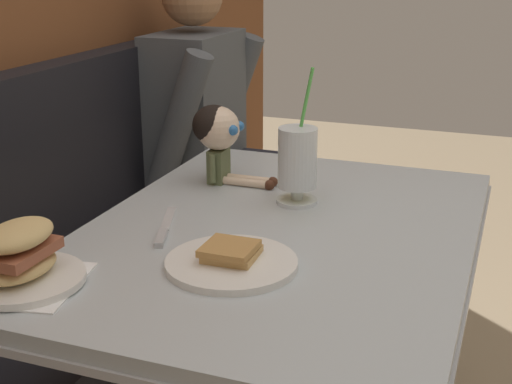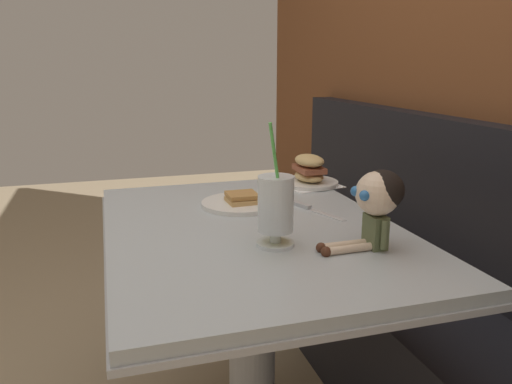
{
  "view_description": "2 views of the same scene",
  "coord_description": "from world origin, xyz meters",
  "px_view_note": "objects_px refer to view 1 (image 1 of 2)",
  "views": [
    {
      "loc": [
        -1.34,
        -0.27,
        1.31
      ],
      "look_at": [
        -0.01,
        0.23,
        0.82
      ],
      "focal_mm": 50.2,
      "sensor_mm": 36.0,
      "label": 1
    },
    {
      "loc": [
        1.31,
        -0.2,
        1.19
      ],
      "look_at": [
        0.02,
        0.19,
        0.84
      ],
      "focal_mm": 35.42,
      "sensor_mm": 36.0,
      "label": 2
    }
  ],
  "objects_px": {
    "butter_knife": "(163,232)",
    "seated_doll": "(218,132)",
    "toast_plate": "(231,261)",
    "sandwich_plate": "(21,260)",
    "diner_patron": "(206,116)",
    "milkshake_glass": "(297,161)"
  },
  "relations": [
    {
      "from": "diner_patron",
      "to": "seated_doll",
      "type": "bearing_deg",
      "value": -153.13
    },
    {
      "from": "butter_knife",
      "to": "milkshake_glass",
      "type": "bearing_deg",
      "value": -36.05
    },
    {
      "from": "toast_plate",
      "to": "butter_knife",
      "type": "xyz_separation_m",
      "value": [
        0.1,
        0.19,
        -0.01
      ]
    },
    {
      "from": "sandwich_plate",
      "to": "seated_doll",
      "type": "relative_size",
      "value": 1.08
    },
    {
      "from": "milkshake_glass",
      "to": "sandwich_plate",
      "type": "bearing_deg",
      "value": 150.16
    },
    {
      "from": "seated_doll",
      "to": "diner_patron",
      "type": "relative_size",
      "value": 0.27
    },
    {
      "from": "butter_knife",
      "to": "seated_doll",
      "type": "relative_size",
      "value": 1.04
    },
    {
      "from": "sandwich_plate",
      "to": "diner_patron",
      "type": "bearing_deg",
      "value": 10.26
    },
    {
      "from": "milkshake_glass",
      "to": "butter_knife",
      "type": "xyz_separation_m",
      "value": [
        -0.28,
        0.2,
        -0.1
      ]
    },
    {
      "from": "seated_doll",
      "to": "diner_patron",
      "type": "height_order",
      "value": "diner_patron"
    },
    {
      "from": "sandwich_plate",
      "to": "butter_knife",
      "type": "height_order",
      "value": "sandwich_plate"
    },
    {
      "from": "toast_plate",
      "to": "sandwich_plate",
      "type": "relative_size",
      "value": 1.06
    },
    {
      "from": "toast_plate",
      "to": "diner_patron",
      "type": "relative_size",
      "value": 0.31
    },
    {
      "from": "sandwich_plate",
      "to": "seated_doll",
      "type": "xyz_separation_m",
      "value": [
        0.66,
        -0.1,
        0.08
      ]
    },
    {
      "from": "milkshake_glass",
      "to": "toast_plate",
      "type": "bearing_deg",
      "value": 178.39
    },
    {
      "from": "milkshake_glass",
      "to": "diner_patron",
      "type": "bearing_deg",
      "value": 37.39
    },
    {
      "from": "milkshake_glass",
      "to": "sandwich_plate",
      "type": "xyz_separation_m",
      "value": [
        -0.57,
        0.33,
        -0.06
      ]
    },
    {
      "from": "milkshake_glass",
      "to": "butter_knife",
      "type": "relative_size",
      "value": 1.39
    },
    {
      "from": "butter_knife",
      "to": "seated_doll",
      "type": "distance_m",
      "value": 0.39
    },
    {
      "from": "toast_plate",
      "to": "milkshake_glass",
      "type": "bearing_deg",
      "value": -1.61
    },
    {
      "from": "milkshake_glass",
      "to": "diner_patron",
      "type": "xyz_separation_m",
      "value": [
        0.74,
        0.57,
        -0.1
      ]
    },
    {
      "from": "butter_knife",
      "to": "seated_doll",
      "type": "bearing_deg",
      "value": 4.69
    }
  ]
}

